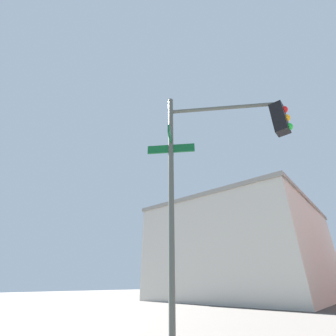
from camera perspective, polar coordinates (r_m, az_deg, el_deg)
The scene contains 2 objects.
traffic_signal_near at distance 5.31m, azimuth 13.34°, elevation 3.32°, with size 2.81×2.04×5.88m.
building_stucco at distance 29.98m, azimuth 18.60°, elevation -19.26°, with size 15.82×18.72×9.48m.
Camera 1 is at (-4.06, -10.20, 1.57)m, focal length 24.64 mm.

